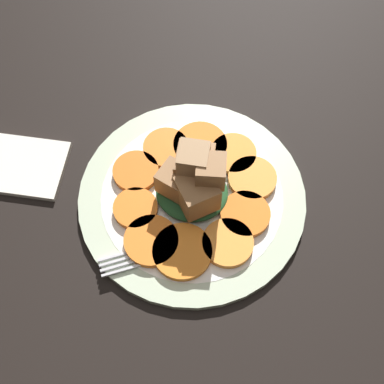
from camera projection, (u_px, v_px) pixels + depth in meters
table_slab at (192, 203)px, 70.63cm from camera, size 120.00×120.00×2.00cm
plate at (192, 198)px, 69.29cm from camera, size 29.40×29.40×1.05cm
carrot_slice_0 at (182, 252)px, 64.71cm from camera, size 7.30×7.30×0.91cm
carrot_slice_1 at (228, 243)px, 65.23cm from camera, size 6.34×6.34×0.91cm
carrot_slice_2 at (245, 214)px, 67.03cm from camera, size 6.30×6.30×0.91cm
carrot_slice_3 at (252, 178)px, 69.42cm from camera, size 6.34×6.34×0.91cm
carrot_slice_4 at (233, 154)px, 71.17cm from camera, size 6.13×6.13×0.91cm
carrot_slice_5 at (201, 146)px, 71.77cm from camera, size 7.24×7.24×0.91cm
carrot_slice_6 at (166, 148)px, 71.58cm from camera, size 6.12×6.12×0.91cm
carrot_slice_7 at (136, 172)px, 69.89cm from camera, size 6.03×6.03×0.91cm
carrot_slice_8 at (135, 209)px, 67.40cm from camera, size 5.65×5.65×0.91cm
carrot_slice_9 at (151, 241)px, 65.36cm from camera, size 6.74×6.74×0.91cm
center_pile at (193, 180)px, 65.72cm from camera, size 9.23×9.16×8.91cm
fork at (168, 249)px, 65.13cm from camera, size 17.06×9.30×0.40cm
napkin at (10, 164)px, 71.76cm from camera, size 14.73×8.84×0.80cm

